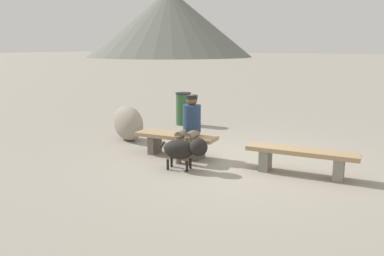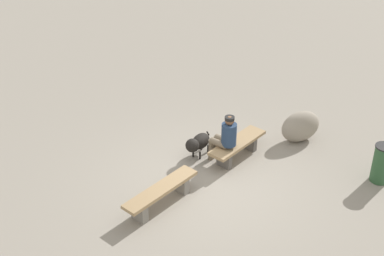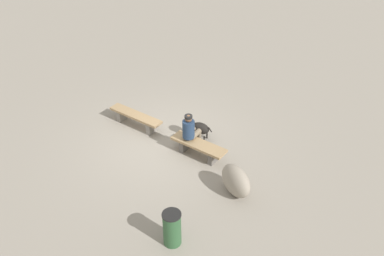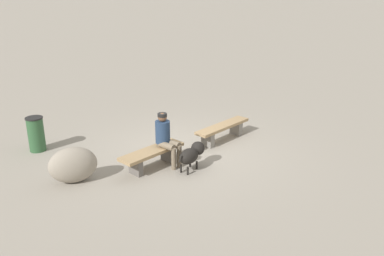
{
  "view_description": "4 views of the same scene",
  "coord_description": "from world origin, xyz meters",
  "px_view_note": "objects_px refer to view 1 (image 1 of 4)",
  "views": [
    {
      "loc": [
        -2.63,
        6.39,
        2.08
      ],
      "look_at": [
        0.22,
        1.2,
        0.84
      ],
      "focal_mm": 36.68,
      "sensor_mm": 36.0,
      "label": 1
    },
    {
      "loc": [
        -6.8,
        -6.13,
        6.63
      ],
      "look_at": [
        0.66,
        1.11,
        0.59
      ],
      "focal_mm": 49.58,
      "sensor_mm": 36.0,
      "label": 2
    },
    {
      "loc": [
        6.81,
        -7.22,
        7.35
      ],
      "look_at": [
        0.76,
        0.34,
        0.66
      ],
      "focal_mm": 40.17,
      "sensor_mm": 36.0,
      "label": 3
    },
    {
      "loc": [
        6.24,
        6.7,
        3.95
      ],
      "look_at": [
        0.02,
        0.27,
        0.69
      ],
      "focal_mm": 37.94,
      "sensor_mm": 36.0,
      "label": 4
    }
  ],
  "objects_px": {
    "seated_person": "(190,123)",
    "trash_bin": "(183,109)",
    "boulder": "(128,123)",
    "bench_right": "(176,140)",
    "dog": "(185,149)",
    "bench_left": "(301,157)"
  },
  "relations": [
    {
      "from": "bench_right",
      "to": "seated_person",
      "type": "xyz_separation_m",
      "value": [
        -0.35,
        0.07,
        0.38
      ]
    },
    {
      "from": "trash_bin",
      "to": "boulder",
      "type": "bearing_deg",
      "value": 85.07
    },
    {
      "from": "trash_bin",
      "to": "boulder",
      "type": "relative_size",
      "value": 0.87
    },
    {
      "from": "bench_left",
      "to": "dog",
      "type": "bearing_deg",
      "value": 18.04
    },
    {
      "from": "dog",
      "to": "bench_left",
      "type": "bearing_deg",
      "value": 10.34
    },
    {
      "from": "seated_person",
      "to": "trash_bin",
      "type": "xyz_separation_m",
      "value": [
        1.76,
        -2.81,
        -0.26
      ]
    },
    {
      "from": "bench_left",
      "to": "bench_right",
      "type": "relative_size",
      "value": 1.12
    },
    {
      "from": "bench_right",
      "to": "dog",
      "type": "bearing_deg",
      "value": 128.13
    },
    {
      "from": "bench_right",
      "to": "trash_bin",
      "type": "bearing_deg",
      "value": -65.78
    },
    {
      "from": "bench_left",
      "to": "boulder",
      "type": "distance_m",
      "value": 4.01
    },
    {
      "from": "bench_left",
      "to": "trash_bin",
      "type": "relative_size",
      "value": 2.11
    },
    {
      "from": "bench_right",
      "to": "boulder",
      "type": "relative_size",
      "value": 1.64
    },
    {
      "from": "bench_left",
      "to": "boulder",
      "type": "height_order",
      "value": "boulder"
    },
    {
      "from": "bench_left",
      "to": "seated_person",
      "type": "xyz_separation_m",
      "value": [
        2.02,
        0.1,
        0.39
      ]
    },
    {
      "from": "seated_person",
      "to": "boulder",
      "type": "xyz_separation_m",
      "value": [
        1.95,
        -0.66,
        -0.31
      ]
    },
    {
      "from": "seated_person",
      "to": "trash_bin",
      "type": "height_order",
      "value": "seated_person"
    },
    {
      "from": "bench_left",
      "to": "trash_bin",
      "type": "distance_m",
      "value": 4.66
    },
    {
      "from": "dog",
      "to": "boulder",
      "type": "relative_size",
      "value": 0.87
    },
    {
      "from": "bench_right",
      "to": "boulder",
      "type": "distance_m",
      "value": 1.71
    },
    {
      "from": "dog",
      "to": "boulder",
      "type": "bearing_deg",
      "value": 139.29
    },
    {
      "from": "bench_right",
      "to": "trash_bin",
      "type": "distance_m",
      "value": 3.08
    },
    {
      "from": "bench_right",
      "to": "dog",
      "type": "xyz_separation_m",
      "value": [
        -0.58,
        0.67,
        0.06
      ]
    }
  ]
}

